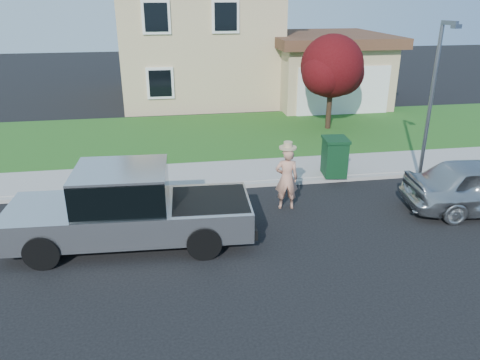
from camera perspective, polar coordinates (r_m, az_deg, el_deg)
name	(u,v)px	position (r m, az deg, el deg)	size (l,w,h in m)	color
ground	(254,231)	(12.04, 1.70, -6.22)	(80.00, 80.00, 0.00)	black
curb	(268,184)	(14.77, 3.38, -0.45)	(40.00, 0.20, 0.12)	gray
sidewalk	(261,171)	(15.76, 2.52, 1.11)	(40.00, 2.00, 0.15)	gray
lawn	(239,134)	(19.97, -0.10, 5.60)	(40.00, 7.00, 0.10)	#154C1A
house	(222,40)	(27.12, -2.21, 16.66)	(14.00, 11.30, 6.85)	tan
pickup_truck	(129,209)	(11.43, -13.37, -3.45)	(5.95, 2.40, 1.93)	black
woman	(287,177)	(12.97, 5.71, 0.32)	(0.70, 0.51, 1.95)	tan
ornamental_tree	(333,69)	(20.56, 11.23, 13.12)	(2.92, 2.63, 4.00)	black
trash_bin	(335,156)	(15.32, 11.46, 2.84)	(0.84, 0.94, 1.24)	#0D3218
street_lamp	(433,95)	(15.33, 22.49, 9.55)	(0.33, 0.65, 4.94)	slate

